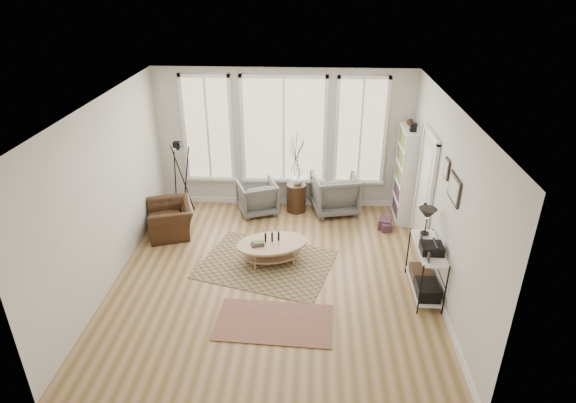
# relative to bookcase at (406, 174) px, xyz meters

# --- Properties ---
(room) EXTENTS (5.50, 5.54, 2.90)m
(room) POSITION_rel_bookcase_xyz_m (-2.42, -2.20, 0.47)
(room) COLOR #A78356
(room) RESTS_ON ground
(bay_window) EXTENTS (4.14, 0.12, 2.24)m
(bay_window) POSITION_rel_bookcase_xyz_m (-2.44, 0.49, 0.65)
(bay_window) COLOR #D8C583
(bay_window) RESTS_ON ground
(door) EXTENTS (0.09, 1.06, 2.22)m
(door) POSITION_rel_bookcase_xyz_m (0.13, -1.08, 0.17)
(door) COLOR silver
(door) RESTS_ON ground
(bookcase) EXTENTS (0.31, 0.85, 2.06)m
(bookcase) POSITION_rel_bookcase_xyz_m (0.00, 0.00, 0.00)
(bookcase) COLOR white
(bookcase) RESTS_ON ground
(low_shelf) EXTENTS (0.38, 1.08, 1.30)m
(low_shelf) POSITION_rel_bookcase_xyz_m (-0.06, -2.52, -0.44)
(low_shelf) COLOR white
(low_shelf) RESTS_ON ground
(wall_art) EXTENTS (0.04, 0.88, 0.44)m
(wall_art) POSITION_rel_bookcase_xyz_m (0.14, -2.49, 0.92)
(wall_art) COLOR black
(wall_art) RESTS_ON ground
(rug_main) EXTENTS (2.53, 2.16, 0.01)m
(rug_main) POSITION_rel_bookcase_xyz_m (-2.60, -1.87, -0.95)
(rug_main) COLOR brown
(rug_main) RESTS_ON ground
(rug_runner) EXTENTS (1.73, 1.02, 0.01)m
(rug_runner) POSITION_rel_bookcase_xyz_m (-2.34, -3.38, -0.94)
(rug_runner) COLOR maroon
(rug_runner) RESTS_ON ground
(coffee_table) EXTENTS (1.39, 1.09, 0.56)m
(coffee_table) POSITION_rel_bookcase_xyz_m (-2.51, -1.79, -0.66)
(coffee_table) COLOR tan
(coffee_table) RESTS_ON ground
(armchair_left) EXTENTS (0.96, 0.98, 0.69)m
(armchair_left) POSITION_rel_bookcase_xyz_m (-2.96, 0.07, -0.61)
(armchair_left) COLOR #62635F
(armchair_left) RESTS_ON ground
(armchair_right) EXTENTS (1.07, 1.09, 0.83)m
(armchair_right) POSITION_rel_bookcase_xyz_m (-1.37, 0.21, -0.54)
(armchair_right) COLOR #62635F
(armchair_right) RESTS_ON ground
(side_table) EXTENTS (0.40, 0.40, 1.68)m
(side_table) POSITION_rel_bookcase_xyz_m (-2.16, 0.19, -0.15)
(side_table) COLOR #382012
(side_table) RESTS_ON ground
(vase) EXTENTS (0.26, 0.26, 0.23)m
(vase) POSITION_rel_bookcase_xyz_m (-2.12, 0.22, -0.24)
(vase) COLOR silver
(vase) RESTS_ON side_table
(accent_chair) EXTENTS (1.16, 1.09, 0.61)m
(accent_chair) POSITION_rel_bookcase_xyz_m (-4.52, -0.89, -0.65)
(accent_chair) COLOR #382012
(accent_chair) RESTS_ON ground
(tripod_camera) EXTENTS (0.55, 0.55, 1.56)m
(tripod_camera) POSITION_rel_bookcase_xyz_m (-4.49, -0.04, -0.24)
(tripod_camera) COLOR black
(tripod_camera) RESTS_ON ground
(book_stack_near) EXTENTS (0.30, 0.35, 0.19)m
(book_stack_near) POSITION_rel_bookcase_xyz_m (-0.39, -0.45, -0.86)
(book_stack_near) COLOR maroon
(book_stack_near) RESTS_ON ground
(book_stack_far) EXTENTS (0.24, 0.28, 0.16)m
(book_stack_far) POSITION_rel_bookcase_xyz_m (-0.39, -0.56, -0.88)
(book_stack_far) COLOR maroon
(book_stack_far) RESTS_ON ground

